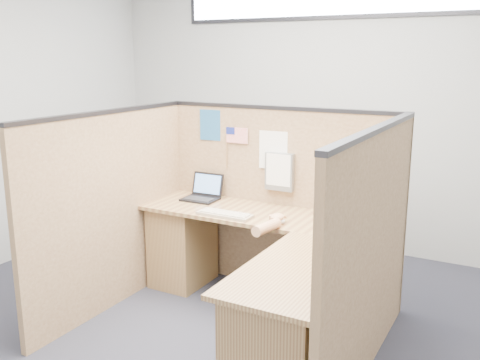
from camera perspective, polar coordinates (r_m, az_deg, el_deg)
The scene contains 13 objects.
floor at distance 3.88m, azimuth -2.41°, elevation -16.51°, with size 5.00×5.00×0.00m, color black.
wall_back at distance 5.45m, azimuth 9.85°, elevation 7.46°, with size 5.00×5.00×0.00m, color #A6A8AB.
cubicle_partitions at distance 3.92m, azimuth 0.71°, elevation -3.95°, with size 2.06×1.83×1.53m.
l_desk at distance 3.85m, azimuth 2.15°, elevation -10.22°, with size 1.95×1.75×0.73m.
laptop at distance 4.55m, azimuth -3.92°, elevation -1.38°, with size 0.29×0.28×0.21m.
keyboard at distance 4.06m, azimuth -1.65°, elevation -3.67°, with size 0.43×0.15×0.03m.
mouse at distance 3.89m, azimuth 4.02°, elevation -4.34°, with size 0.11×0.07×0.05m, color #B9B8BD.
hand_forearm at distance 3.75m, azimuth 3.24°, elevation -4.72°, with size 0.12×0.41×0.09m.
blue_poster at distance 4.57m, azimuth -3.21°, elevation 5.86°, with size 0.19×0.00×0.26m, color #1D5287.
american_flag at distance 4.45m, azimuth -0.60°, elevation 4.65°, with size 0.20×0.01×0.35m.
file_holder at distance 4.29m, azimuth 4.23°, elevation 0.90°, with size 0.24×0.05×0.31m.
paper_left at distance 4.32m, azimuth 3.56°, elevation 3.19°, with size 0.24×0.00×0.31m, color white.
paper_right at distance 4.10m, azimuth 12.01°, elevation 1.22°, with size 0.25×0.00×0.31m, color white.
Camera 1 is at (1.76, -2.88, 1.91)m, focal length 40.00 mm.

